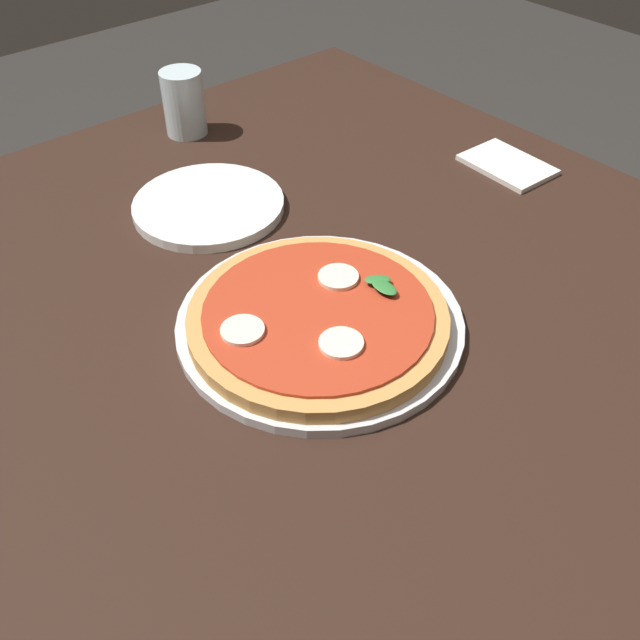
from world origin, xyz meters
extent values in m
plane|color=#2D2B28|center=(0.00, 0.00, 0.00)|extent=(6.00, 6.00, 0.00)
cube|color=black|center=(0.00, 0.00, 0.69)|extent=(1.40, 1.06, 0.04)
cube|color=black|center=(-0.62, 0.45, 0.33)|extent=(0.07, 0.07, 0.67)
cylinder|color=silver|center=(-0.08, -0.04, 0.72)|extent=(0.33, 0.33, 0.01)
cylinder|color=tan|center=(-0.07, -0.05, 0.73)|extent=(0.29, 0.29, 0.02)
cylinder|color=#B7381E|center=(-0.07, -0.05, 0.74)|extent=(0.26, 0.26, 0.00)
cylinder|color=#F4EACC|center=(-0.01, -0.07, 0.75)|extent=(0.05, 0.05, 0.00)
cylinder|color=#F4EACC|center=(-0.10, 0.01, 0.75)|extent=(0.05, 0.05, 0.00)
cylinder|color=#F4EACC|center=(-0.09, -0.13, 0.75)|extent=(0.05, 0.05, 0.00)
ellipsoid|color=#337F38|center=(-0.05, 0.03, 0.75)|extent=(0.04, 0.02, 0.00)
ellipsoid|color=#337F38|center=(-0.06, 0.03, 0.75)|extent=(0.03, 0.03, 0.00)
cylinder|color=white|center=(-0.36, 0.00, 0.72)|extent=(0.21, 0.21, 0.01)
cube|color=white|center=(-0.16, 0.41, 0.71)|extent=(0.13, 0.10, 0.01)
cylinder|color=silver|center=(-0.58, 0.10, 0.76)|extent=(0.07, 0.07, 0.10)
camera|label=1|loc=(0.38, -0.43, 1.26)|focal=39.94mm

